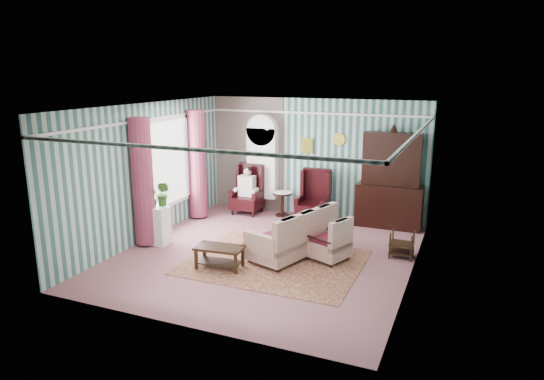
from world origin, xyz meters
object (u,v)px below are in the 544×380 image
at_px(plant_stand, 156,225).
at_px(sofa, 292,232).
at_px(bookcase, 262,168).
at_px(floral_armchair, 329,235).
at_px(wingback_right, 313,196).
at_px(dresser_hutch, 390,177).
at_px(nest_table, 402,244).
at_px(coffee_table, 220,257).
at_px(seated_woman, 247,191).
at_px(round_side_table, 282,204).
at_px(wingback_left, 247,189).

relative_size(plant_stand, sofa, 0.42).
relative_size(bookcase, floral_armchair, 2.25).
xyz_separation_m(wingback_right, sofa, (0.30, -2.25, -0.16)).
height_order(sofa, floral_armchair, floral_armchair).
xyz_separation_m(dresser_hutch, nest_table, (0.57, -1.82, -0.91)).
xyz_separation_m(wingback_right, coffee_table, (-0.68, -3.41, -0.41)).
height_order(seated_woman, sofa, seated_woman).
xyz_separation_m(nest_table, plant_stand, (-4.87, -1.20, 0.13)).
bearing_deg(wingback_right, floral_armchair, -64.78).
bearing_deg(floral_armchair, bookcase, 66.02).
bearing_deg(round_side_table, sofa, -64.31).
relative_size(wingback_right, round_side_table, 2.08).
bearing_deg(sofa, coffee_table, 158.13).
bearing_deg(dresser_hutch, bookcase, 177.89).
relative_size(wingback_right, floral_armchair, 1.25).
bearing_deg(round_side_table, plant_stand, -120.38).
height_order(round_side_table, nest_table, round_side_table).
bearing_deg(nest_table, wingback_left, 159.15).
xyz_separation_m(seated_woman, nest_table, (4.07, -1.55, -0.32)).
height_order(plant_stand, sofa, sofa).
relative_size(wingback_left, coffee_table, 1.43).
xyz_separation_m(round_side_table, plant_stand, (-1.70, -2.90, 0.10)).
bearing_deg(round_side_table, wingback_left, -170.54).
xyz_separation_m(wingback_right, nest_table, (2.32, -1.55, -0.35)).
distance_m(wingback_right, round_side_table, 0.92).
height_order(bookcase, dresser_hutch, dresser_hutch).
xyz_separation_m(seated_woman, sofa, (2.05, -2.25, -0.12)).
xyz_separation_m(bookcase, plant_stand, (-1.05, -3.14, -0.72)).
bearing_deg(wingback_right, round_side_table, 169.99).
distance_m(dresser_hutch, seated_woman, 3.56).
xyz_separation_m(wingback_left, plant_stand, (-0.80, -2.75, -0.22)).
xyz_separation_m(bookcase, floral_armchair, (2.56, -2.64, -0.62)).
distance_m(plant_stand, floral_armchair, 3.65).
bearing_deg(floral_armchair, wingback_right, 47.12).
height_order(seated_woman, floral_armchair, seated_woman).
xyz_separation_m(bookcase, dresser_hutch, (3.25, -0.12, 0.06)).
height_order(seated_woman, nest_table, seated_woman).
bearing_deg(wingback_right, seated_woman, 180.00).
relative_size(nest_table, plant_stand, 0.68).
bearing_deg(nest_table, coffee_table, -148.16).
bearing_deg(round_side_table, seated_woman, -170.54).
distance_m(bookcase, seated_woman, 0.70).
xyz_separation_m(wingback_right, seated_woman, (-1.75, 0.00, -0.04)).
bearing_deg(coffee_table, nest_table, 31.84).
distance_m(wingback_right, nest_table, 2.81).
bearing_deg(coffee_table, wingback_left, 107.42).
height_order(wingback_right, round_side_table, wingback_right).
height_order(wingback_right, plant_stand, wingback_right).
bearing_deg(wingback_left, coffee_table, -72.58).
xyz_separation_m(bookcase, round_side_table, (0.65, -0.24, -0.82)).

